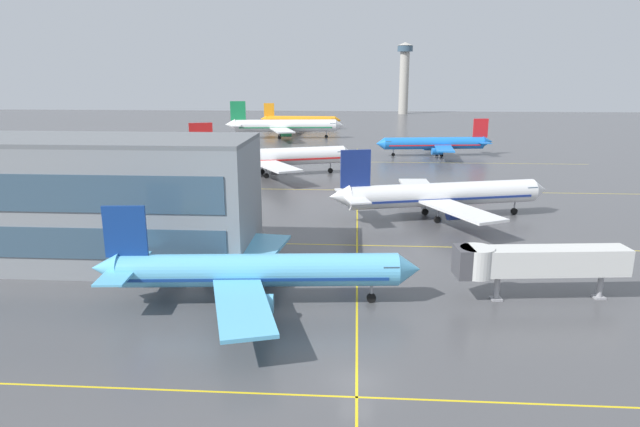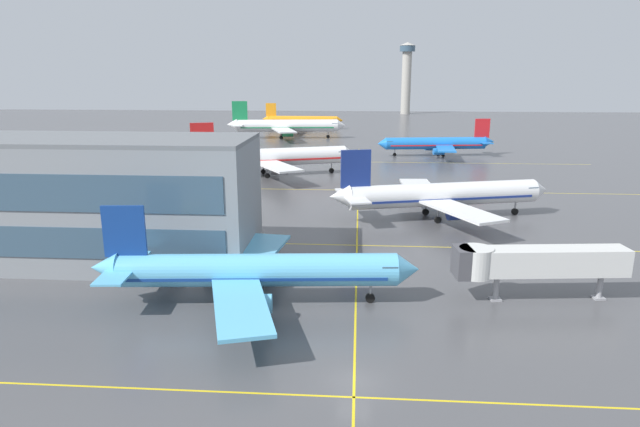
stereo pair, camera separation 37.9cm
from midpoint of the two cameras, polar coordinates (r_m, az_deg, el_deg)
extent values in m
plane|color=#4C4C4F|center=(42.68, 3.84, -17.11)|extent=(600.00, 600.00, 0.00)
cylinder|color=#5BB7E5|center=(54.41, -6.24, -5.88)|extent=(27.49, 5.56, 3.24)
cone|color=#5BB7E5|center=(55.00, 9.35, -5.76)|extent=(2.48, 3.36, 3.18)
cone|color=#5BB7E5|center=(57.69, -21.33, -5.26)|extent=(2.98, 3.30, 3.08)
cube|color=navy|center=(55.87, -19.54, -1.77)|extent=(4.11, 0.66, 5.12)
cube|color=#5BB7E5|center=(54.83, -20.48, -6.20)|extent=(3.10, 4.66, 0.20)
cube|color=#5BB7E5|center=(59.38, -18.87, -4.49)|extent=(3.10, 4.66, 0.20)
cube|color=#5BB7E5|center=(48.01, -8.05, -9.44)|extent=(7.97, 13.54, 0.34)
cube|color=#5BB7E5|center=(61.47, -6.40, -3.97)|extent=(5.99, 13.26, 0.34)
cylinder|color=#5BB7E5|center=(50.90, -6.46, -9.32)|extent=(3.04, 2.03, 1.79)
cylinder|color=#5BB7E5|center=(59.10, -5.63, -5.86)|extent=(3.04, 2.03, 1.79)
cube|color=#385166|center=(54.53, 7.33, -5.34)|extent=(1.79, 3.10, 0.60)
cube|color=navy|center=(54.55, -6.22, -6.28)|extent=(25.32, 5.41, 0.31)
cylinder|color=#99999E|center=(55.24, 5.47, -7.86)|extent=(0.24, 0.24, 1.41)
cylinder|color=black|center=(55.60, 5.45, -8.76)|extent=(0.97, 0.46, 0.94)
cylinder|color=#99999E|center=(53.32, -8.24, -8.80)|extent=(0.24, 0.24, 1.41)
cylinder|color=black|center=(53.70, -8.21, -9.72)|extent=(0.97, 0.46, 0.94)
cylinder|color=#99999E|center=(57.39, -7.68, -7.05)|extent=(0.24, 0.24, 1.41)
cylinder|color=black|center=(57.74, -7.65, -7.92)|extent=(0.97, 0.46, 0.94)
cylinder|color=white|center=(87.75, 12.93, 1.97)|extent=(30.46, 11.48, 3.63)
cone|color=white|center=(95.59, 22.04, 2.28)|extent=(3.33, 4.08, 3.56)
cone|color=white|center=(82.37, 2.17, 1.79)|extent=(3.85, 4.13, 3.45)
cube|color=navy|center=(82.16, 3.89, 4.66)|extent=(4.52, 1.53, 5.73)
cube|color=white|center=(80.14, 4.03, 1.41)|extent=(4.25, 5.59, 0.23)
cube|color=white|center=(85.55, 3.04, 2.26)|extent=(4.25, 5.59, 0.23)
cube|color=white|center=(80.31, 14.59, 0.30)|extent=(10.95, 15.02, 0.38)
cube|color=white|center=(94.82, 10.42, 2.66)|extent=(5.74, 14.58, 0.38)
cylinder|color=navy|center=(83.85, 14.33, 0.03)|extent=(3.66, 2.78, 2.01)
cylinder|color=navy|center=(92.66, 11.75, 1.53)|extent=(3.66, 2.78, 2.01)
cube|color=#385166|center=(94.31, 20.95, 2.55)|extent=(2.53, 3.67, 0.67)
cube|color=navy|center=(87.84, 12.91, 1.68)|extent=(28.11, 10.87, 0.34)
cylinder|color=#99999E|center=(93.91, 19.80, 0.81)|extent=(0.27, 0.27, 1.58)
cylinder|color=black|center=(94.15, 19.75, 0.19)|extent=(1.13, 0.69, 1.05)
cylinder|color=#99999E|center=(85.31, 12.33, 0.03)|extent=(0.27, 0.27, 1.58)
cylinder|color=black|center=(85.57, 12.29, -0.65)|extent=(1.13, 0.69, 1.05)
cylinder|color=#99999E|center=(89.75, 11.09, 0.80)|extent=(0.27, 0.27, 1.58)
cylinder|color=black|center=(90.00, 11.06, 0.15)|extent=(1.13, 0.69, 1.05)
cylinder|color=white|center=(122.54, -4.72, 5.89)|extent=(32.29, 14.50, 3.90)
cone|color=white|center=(126.91, 3.23, 6.21)|extent=(3.78, 4.49, 3.82)
cone|color=white|center=(120.57, -13.24, 5.61)|extent=(4.32, 4.58, 3.70)
cube|color=red|center=(120.12, -12.08, 7.77)|extent=(4.77, 1.97, 6.16)
cube|color=white|center=(117.62, -12.12, 5.46)|extent=(4.86, 6.12, 0.25)
cube|color=white|center=(123.70, -12.29, 5.88)|extent=(4.86, 6.12, 0.25)
cube|color=white|center=(113.97, -4.42, 4.94)|extent=(12.54, 15.93, 0.41)
cube|color=white|center=(130.96, -5.87, 6.14)|extent=(7.23, 15.94, 0.41)
cylinder|color=#4C4C51|center=(117.70, -4.13, 4.59)|extent=(4.00, 3.18, 2.16)
cylinder|color=#4C4C51|center=(128.06, -5.06, 5.37)|extent=(4.00, 3.18, 2.16)
cube|color=#385166|center=(126.11, 2.20, 6.43)|extent=(2.93, 4.00, 0.72)
cube|color=red|center=(122.61, -4.72, 5.66)|extent=(29.83, 13.67, 0.37)
cylinder|color=#99999E|center=(125.99, 1.30, 5.01)|extent=(0.29, 0.29, 1.69)
cylinder|color=black|center=(126.18, 1.29, 4.51)|extent=(1.22, 0.81, 1.13)
cylinder|color=#99999E|center=(119.99, -5.43, 4.48)|extent=(0.29, 0.29, 1.69)
cylinder|color=black|center=(120.19, -5.42, 3.94)|extent=(1.22, 0.81, 1.13)
cylinder|color=#99999E|center=(125.18, -5.85, 4.88)|extent=(0.29, 0.29, 1.69)
cylinder|color=black|center=(125.37, -5.84, 4.37)|extent=(1.22, 0.81, 1.13)
cylinder|color=blue|center=(155.28, 11.99, 7.18)|extent=(27.78, 6.89, 3.28)
cone|color=blue|center=(152.02, 6.52, 7.25)|extent=(2.65, 3.48, 3.21)
cone|color=blue|center=(159.93, 17.28, 7.17)|extent=(3.15, 3.45, 3.11)
cube|color=red|center=(158.77, 16.62, 8.52)|extent=(4.14, 0.85, 5.17)
cube|color=blue|center=(161.72, 16.36, 7.31)|extent=(3.33, 4.81, 0.21)
cube|color=blue|center=(156.89, 16.99, 7.06)|extent=(3.33, 4.81, 0.21)
cube|color=blue|center=(162.59, 11.60, 7.33)|extent=(8.56, 13.69, 0.34)
cube|color=blue|center=(148.60, 13.04, 6.60)|extent=(5.46, 13.24, 0.34)
cylinder|color=blue|center=(159.73, 11.48, 6.80)|extent=(3.14, 2.18, 1.81)
cylinder|color=blue|center=(151.17, 12.34, 6.34)|extent=(3.14, 2.18, 1.81)
cube|color=#385166|center=(152.31, 7.26, 7.42)|extent=(1.94, 3.19, 0.60)
cube|color=red|center=(155.33, 11.98, 7.03)|extent=(25.59, 6.63, 0.31)
cylinder|color=#99999E|center=(152.97, 7.87, 6.45)|extent=(0.24, 0.24, 1.42)
cylinder|color=black|center=(153.10, 7.86, 6.10)|extent=(0.99, 0.51, 0.95)
cylinder|color=#99999E|center=(158.15, 12.34, 6.51)|extent=(0.24, 0.24, 1.42)
cylinder|color=black|center=(158.28, 12.32, 6.17)|extent=(0.99, 0.51, 0.95)
cylinder|color=#99999E|center=(153.88, 12.79, 6.28)|extent=(0.24, 0.24, 1.42)
cylinder|color=black|center=(154.02, 12.77, 5.93)|extent=(0.99, 0.51, 0.95)
cylinder|color=white|center=(193.82, -3.35, 9.13)|extent=(35.27, 7.98, 4.16)
cone|color=white|center=(194.37, 2.31, 9.16)|extent=(3.28, 4.36, 4.08)
cone|color=white|center=(195.11, -9.09, 9.14)|extent=(3.92, 4.31, 3.95)
cube|color=#197F47|center=(194.43, -8.30, 10.54)|extent=(5.26, 0.97, 6.57)
cube|color=white|center=(191.60, -8.52, 9.07)|extent=(4.11, 6.04, 0.26)
cube|color=white|center=(198.10, -8.31, 9.25)|extent=(4.11, 6.04, 0.26)
cube|color=white|center=(184.65, -3.75, 8.66)|extent=(10.56, 17.37, 0.44)
cube|color=white|center=(203.16, -3.62, 9.18)|extent=(7.29, 16.90, 0.44)
cylinder|color=#2D9956|center=(188.36, -3.31, 8.34)|extent=(3.95, 2.69, 2.30)
cylinder|color=#2D9956|center=(199.68, -3.25, 8.69)|extent=(3.95, 2.69, 2.30)
cube|color=#385166|center=(194.14, 1.56, 9.34)|extent=(2.38, 4.02, 0.77)
cube|color=#197F47|center=(193.87, -3.35, 8.98)|extent=(32.49, 7.72, 0.39)
cylinder|color=#99999E|center=(194.33, 0.90, 8.37)|extent=(0.31, 0.31, 1.81)
cylinder|color=black|center=(194.46, 0.90, 8.02)|extent=(1.25, 0.62, 1.20)
cylinder|color=#99999E|center=(191.31, -4.02, 8.24)|extent=(0.31, 0.31, 1.81)
cylinder|color=black|center=(191.44, -4.01, 7.89)|extent=(1.25, 0.62, 1.20)
cylinder|color=#99999E|center=(196.97, -3.97, 8.42)|extent=(0.31, 0.31, 1.81)
cylinder|color=black|center=(197.10, -3.97, 8.07)|extent=(1.25, 0.62, 1.20)
cylinder|color=orange|center=(227.35, -1.74, 9.71)|extent=(28.20, 3.90, 3.34)
cone|color=orange|center=(226.02, 2.15, 9.67)|extent=(2.35, 3.32, 3.27)
cone|color=orange|center=(229.70, -5.63, 9.78)|extent=(2.88, 3.23, 3.17)
cube|color=orange|center=(229.02, -5.08, 10.73)|extent=(4.23, 0.40, 5.28)
cube|color=orange|center=(226.78, -5.29, 9.73)|extent=(2.90, 4.63, 0.21)
cube|color=orange|center=(231.95, -5.05, 9.84)|extent=(2.90, 4.63, 0.21)
cube|color=orange|center=(220.12, -2.20, 9.41)|extent=(6.98, 13.82, 0.35)
cube|color=orange|center=(234.90, -1.73, 9.73)|extent=(7.45, 13.89, 0.35)
cylinder|color=#333338|center=(222.95, -1.83, 9.18)|extent=(3.03, 1.91, 1.85)
cylinder|color=#333338|center=(232.00, -1.55, 9.39)|extent=(3.03, 1.91, 1.85)
cube|color=#385166|center=(226.10, 1.63, 9.80)|extent=(1.64, 3.11, 0.62)
cube|color=orange|center=(227.39, -1.74, 9.60)|extent=(25.95, 3.88, 0.32)
cylinder|color=#99999E|center=(226.45, 1.18, 9.14)|extent=(0.25, 0.25, 1.45)
cylinder|color=black|center=(226.54, 1.18, 8.90)|extent=(0.97, 0.41, 0.97)
cylinder|color=#99999E|center=(225.50, -2.25, 9.11)|extent=(0.25, 0.25, 1.45)
cylinder|color=black|center=(225.59, -2.25, 8.87)|extent=(0.97, 0.41, 0.97)
cylinder|color=#99999E|center=(230.02, -2.10, 9.22)|extent=(0.25, 0.25, 1.45)
cylinder|color=black|center=(230.11, -2.10, 8.98)|extent=(0.97, 0.41, 0.97)
cube|color=yellow|center=(40.98, 3.82, -18.56)|extent=(116.53, 0.20, 0.01)
cube|color=yellow|center=(73.30, 4.02, -3.32)|extent=(116.53, 0.20, 0.01)
cube|color=yellow|center=(107.60, 4.09, 2.43)|extent=(116.53, 0.20, 0.01)
cube|color=yellow|center=(142.45, 4.12, 5.39)|extent=(116.53, 0.20, 0.01)
cube|color=yellow|center=(90.34, 4.06, 0.10)|extent=(0.20, 155.91, 0.01)
cube|color=silver|center=(59.49, 23.10, -4.59)|extent=(15.38, 4.25, 2.70)
cylinder|color=silver|center=(56.73, 16.10, -4.87)|extent=(3.38, 3.38, 2.97)
cube|color=#47474C|center=(56.35, 14.83, -4.92)|extent=(1.90, 3.12, 2.97)
cylinder|color=#99999E|center=(58.15, 18.11, -6.70)|extent=(0.56, 0.56, 4.10)
cube|color=#99999E|center=(58.86, 17.96, -8.47)|extent=(1.21, 1.21, 0.20)
cylinder|color=#99999E|center=(62.53, 27.36, -6.15)|extent=(0.56, 0.56, 4.10)
cube|color=#99999E|center=(63.19, 27.15, -7.81)|extent=(1.21, 1.21, 0.20)
cylinder|color=#ADA89E|center=(315.61, 9.00, 13.26)|extent=(5.20, 5.20, 33.67)
cylinder|color=#385166|center=(315.83, 9.14, 16.61)|extent=(8.40, 8.40, 3.20)
cone|color=#ADA89E|center=(315.94, 9.16, 17.06)|extent=(8.82, 8.82, 1.80)
camera|label=1|loc=(0.19, -89.86, 0.04)|focal=30.71mm
camera|label=2|loc=(0.19, 90.14, -0.04)|focal=30.71mm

